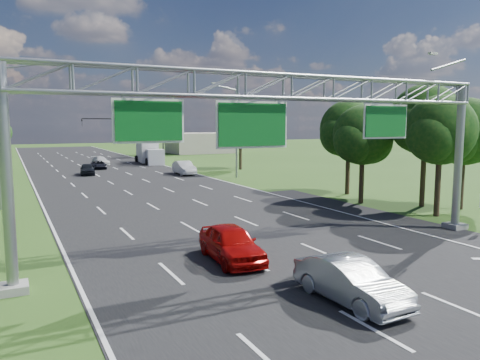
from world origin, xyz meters
TOP-DOWN VIEW (x-y plane):
  - ground at (0.00, 30.00)m, footprint 220.00×220.00m
  - road at (0.00, 30.00)m, footprint 18.00×180.00m
  - road_flare at (10.20, 14.00)m, footprint 3.00×30.00m
  - sign_gantry at (0.33, 12.00)m, footprint 23.50×1.00m
  - traffic_signal at (7.48, 65.00)m, footprint 12.21×0.24m
  - streetlight_l_far at (-11.30, 65.00)m, footprint 2.97×0.22m
  - streetlight_r_mid at (11.30, 40.00)m, footprint 2.97×0.22m
  - tree_cluster_right at (14.80, 19.19)m, footprint 9.91×14.60m
  - tree_verge_rd at (16.08, 48.04)m, footprint 5.76×4.80m
  - tree_verge_re at (14.08, 78.04)m, footprint 5.76×4.80m
  - building_right at (24.00, 82.00)m, footprint 12.00×9.00m
  - red_coupe at (-2.50, 12.02)m, footprint 2.20×4.71m
  - silver_sedan at (-1.00, 5.98)m, footprint 1.73×4.48m
  - car_queue_a at (1.00, 62.70)m, footprint 2.22×4.29m
  - car_queue_b at (-0.29, 56.69)m, footprint 2.01×3.94m
  - car_queue_c at (-2.71, 50.07)m, footprint 2.02×4.07m
  - car_queue_d at (7.43, 45.58)m, footprint 1.83×4.77m
  - box_truck at (8.00, 62.55)m, footprint 3.08×8.64m

SIDE VIEW (x-z plane):
  - ground at x=0.00m, z-range 0.00..0.00m
  - road at x=0.00m, z-range -0.01..0.01m
  - road_flare at x=10.20m, z-range -0.01..0.01m
  - car_queue_b at x=-0.29m, z-range 0.00..1.06m
  - car_queue_a at x=1.00m, z-range 0.00..1.19m
  - car_queue_c at x=-2.71m, z-range 0.00..1.33m
  - silver_sedan at x=-1.00m, z-range 0.00..1.46m
  - car_queue_d at x=7.43m, z-range 0.00..1.55m
  - red_coupe at x=-2.50m, z-range 0.00..1.56m
  - box_truck at x=8.00m, z-range -0.06..3.13m
  - building_right at x=24.00m, z-range 0.00..4.00m
  - traffic_signal at x=7.48m, z-range 1.67..8.67m
  - tree_verge_re at x=14.08m, z-range 1.28..9.12m
  - tree_cluster_right at x=14.80m, z-range 0.97..9.65m
  - streetlight_l_far at x=-11.30m, z-range 0.50..10.66m
  - streetlight_r_mid at x=11.30m, z-range 0.50..10.66m
  - tree_verge_rd at x=16.08m, z-range 1.49..9.77m
  - sign_gantry at x=0.33m, z-range 2.11..11.67m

